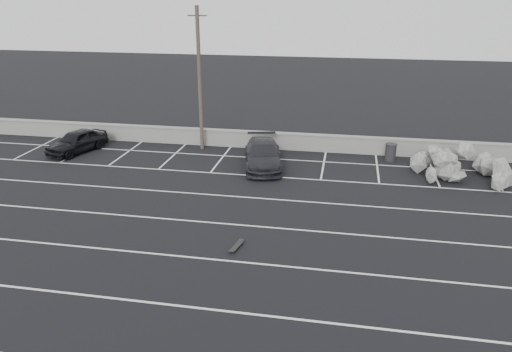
% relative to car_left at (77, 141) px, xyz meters
% --- Properties ---
extents(ground, '(120.00, 120.00, 0.00)m').
position_rel_car_left_xyz_m(ground, '(11.00, -11.11, -0.68)').
color(ground, black).
rests_on(ground, ground).
extents(seawall, '(50.00, 0.45, 1.06)m').
position_rel_car_left_xyz_m(seawall, '(11.00, 2.89, -0.14)').
color(seawall, gray).
rests_on(seawall, ground).
extents(stall_lines, '(36.00, 20.05, 0.01)m').
position_rel_car_left_xyz_m(stall_lines, '(10.92, -6.71, -0.68)').
color(stall_lines, silver).
rests_on(stall_lines, ground).
extents(car_left, '(2.83, 4.32, 1.37)m').
position_rel_car_left_xyz_m(car_left, '(0.00, 0.00, 0.00)').
color(car_left, black).
rests_on(car_left, ground).
extents(car_right, '(2.98, 5.23, 1.43)m').
position_rel_car_left_xyz_m(car_right, '(11.65, -0.59, 0.03)').
color(car_right, '#222228').
rests_on(car_right, ground).
extents(utility_pole, '(1.14, 0.23, 8.55)m').
position_rel_car_left_xyz_m(utility_pole, '(7.32, 2.09, 3.64)').
color(utility_pole, '#4C4238').
rests_on(utility_pole, ground).
extents(trash_bin, '(0.83, 0.83, 1.03)m').
position_rel_car_left_xyz_m(trash_bin, '(18.77, 1.77, -0.16)').
color(trash_bin, '#252427').
rests_on(trash_bin, ground).
extents(riprap_pile, '(5.46, 4.36, 1.08)m').
position_rel_car_left_xyz_m(riprap_pile, '(22.36, -0.32, -0.23)').
color(riprap_pile, '#9D9B93').
rests_on(riprap_pile, ground).
extents(skateboard, '(0.39, 0.90, 0.11)m').
position_rel_car_left_xyz_m(skateboard, '(12.27, -10.11, -0.60)').
color(skateboard, black).
rests_on(skateboard, ground).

